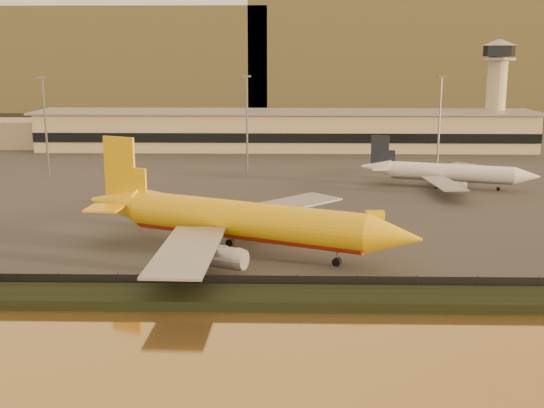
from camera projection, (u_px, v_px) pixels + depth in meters
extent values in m
plane|color=black|center=(282.00, 263.00, 103.88)|extent=(900.00, 900.00, 0.00)
cube|color=black|center=(281.00, 298.00, 87.14)|extent=(320.00, 7.00, 1.40)
cube|color=#2D2D2D|center=(285.00, 164.00, 196.57)|extent=(320.00, 220.00, 0.20)
cube|color=black|center=(282.00, 283.00, 90.91)|extent=(300.00, 0.05, 2.20)
cube|color=tan|center=(285.00, 131.00, 224.52)|extent=(160.00, 22.00, 12.00)
cube|color=black|center=(285.00, 138.00, 213.80)|extent=(160.00, 0.60, 3.00)
cube|color=gray|center=(285.00, 112.00, 223.15)|extent=(164.00, 24.00, 0.60)
cube|color=tan|center=(6.00, 133.00, 230.84)|extent=(50.00, 18.00, 9.00)
cylinder|color=tan|center=(495.00, 102.00, 226.87)|extent=(6.40, 6.40, 30.00)
cylinder|color=black|center=(499.00, 51.00, 223.23)|extent=(10.40, 10.40, 3.50)
cone|color=gray|center=(500.00, 42.00, 222.63)|extent=(11.20, 11.20, 2.00)
cylinder|color=gray|center=(499.00, 59.00, 223.78)|extent=(11.20, 11.20, 0.80)
cylinder|color=slate|center=(46.00, 129.00, 170.76)|extent=(0.50, 0.50, 25.00)
cube|color=slate|center=(42.00, 78.00, 168.00)|extent=(2.20, 2.20, 0.40)
cylinder|color=slate|center=(247.00, 125.00, 179.41)|extent=(0.50, 0.50, 25.00)
cube|color=slate|center=(247.00, 76.00, 176.65)|extent=(2.20, 2.20, 0.40)
cylinder|color=slate|center=(439.00, 127.00, 176.36)|extent=(0.50, 0.50, 25.00)
cube|color=slate|center=(442.00, 77.00, 173.60)|extent=(2.20, 2.20, 0.40)
cube|color=brown|center=(67.00, 59.00, 432.78)|extent=(260.00, 160.00, 55.00)
cube|color=brown|center=(430.00, 47.00, 426.08)|extent=(220.00, 160.00, 70.00)
cylinder|color=yellow|center=(246.00, 220.00, 107.18)|extent=(39.11, 21.45, 5.80)
cylinder|color=red|center=(246.00, 226.00, 107.40)|extent=(37.58, 19.84, 4.53)
cone|color=yellow|center=(395.00, 237.00, 97.29)|extent=(9.48, 8.45, 5.80)
cone|color=yellow|center=(116.00, 203.00, 117.44)|extent=(11.53, 9.35, 5.80)
cube|color=yellow|center=(120.00, 166.00, 115.59)|extent=(5.81, 2.89, 10.15)
cube|color=yellow|center=(146.00, 195.00, 121.56)|extent=(7.83, 7.83, 0.35)
cube|color=yellow|center=(105.00, 208.00, 111.29)|extent=(6.10, 6.04, 0.35)
cube|color=gray|center=(280.00, 206.00, 121.53)|extent=(23.42, 23.12, 0.35)
cylinder|color=gray|center=(285.00, 221.00, 117.40)|extent=(7.41, 5.61, 3.19)
cube|color=gray|center=(187.00, 250.00, 94.19)|extent=(8.55, 25.32, 0.35)
cylinder|color=gray|center=(219.00, 257.00, 96.72)|extent=(7.41, 5.61, 3.19)
cylinder|color=black|center=(337.00, 262.00, 101.92)|extent=(1.58, 1.44, 1.28)
cylinder|color=slate|center=(337.00, 257.00, 101.77)|extent=(0.22, 0.22, 2.61)
cylinder|color=black|center=(215.00, 251.00, 107.66)|extent=(1.58, 1.44, 1.28)
cylinder|color=slate|center=(215.00, 246.00, 107.51)|extent=(0.22, 0.22, 2.61)
cylinder|color=black|center=(230.00, 242.00, 112.28)|extent=(1.58, 1.44, 1.28)
cylinder|color=slate|center=(230.00, 238.00, 112.13)|extent=(0.22, 0.22, 2.61)
cylinder|color=white|center=(451.00, 172.00, 160.08)|extent=(28.21, 12.05, 3.93)
cylinder|color=gray|center=(451.00, 175.00, 160.23)|extent=(27.21, 10.99, 3.07)
cone|color=white|center=(527.00, 176.00, 154.89)|extent=(6.41, 5.37, 3.93)
cone|color=white|center=(376.00, 167.00, 165.45)|extent=(7.92, 5.83, 3.93)
cube|color=#1B2231|center=(380.00, 150.00, 164.26)|extent=(4.23, 1.57, 6.88)
cube|color=white|center=(385.00, 164.00, 168.54)|extent=(5.36, 5.31, 0.24)
cube|color=white|center=(380.00, 169.00, 161.26)|extent=(3.99, 3.80, 0.24)
cube|color=gray|center=(451.00, 168.00, 170.49)|extent=(15.41, 17.21, 0.24)
cylinder|color=gray|center=(458.00, 174.00, 167.66)|extent=(5.14, 3.45, 2.16)
cube|color=gray|center=(444.00, 183.00, 150.45)|extent=(7.02, 18.10, 0.24)
cylinder|color=gray|center=(453.00, 186.00, 152.54)|extent=(5.14, 3.45, 2.16)
cylinder|color=black|center=(498.00, 189.00, 157.48)|extent=(1.03, 0.91, 0.86)
cylinder|color=slate|center=(498.00, 187.00, 157.38)|extent=(0.21, 0.21, 1.77)
cylinder|color=black|center=(437.00, 187.00, 160.06)|extent=(1.03, 0.91, 0.86)
cylinder|color=slate|center=(437.00, 185.00, 159.97)|extent=(0.21, 0.21, 1.77)
cylinder|color=black|center=(438.00, 184.00, 163.34)|extent=(1.03, 0.91, 0.86)
cylinder|color=slate|center=(438.00, 182.00, 163.24)|extent=(0.21, 0.21, 1.77)
cube|color=yellow|center=(375.00, 215.00, 130.40)|extent=(3.80, 2.15, 1.62)
cube|color=white|center=(154.00, 202.00, 141.72)|extent=(4.31, 2.87, 1.78)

